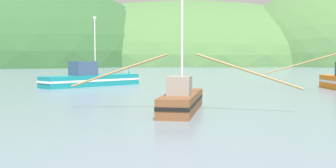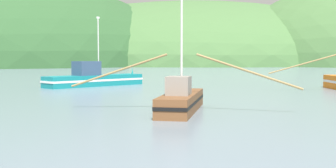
% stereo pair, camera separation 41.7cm
% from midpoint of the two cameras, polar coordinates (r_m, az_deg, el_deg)
% --- Properties ---
extents(hill_far_right, '(187.51, 150.01, 56.86)m').
position_cam_midpoint_polar(hill_far_right, '(197.82, 2.25, 2.82)').
color(hill_far_right, '#47703D').
rests_on(hill_far_right, ground).
extents(hill_mid_left, '(114.33, 91.46, 49.94)m').
position_cam_midpoint_polar(hill_mid_left, '(182.57, -12.56, 2.66)').
color(hill_mid_left, '#47703D').
rests_on(hill_mid_left, ground).
extents(fishing_boat_brown, '(12.66, 7.55, 7.67)m').
position_cam_midpoint_polar(fishing_boat_brown, '(22.49, 1.39, -2.17)').
color(fishing_boat_brown, brown).
rests_on(fishing_boat_brown, ground).
extents(fishing_boat_teal, '(9.46, 9.59, 7.20)m').
position_cam_midpoint_polar(fishing_boat_teal, '(43.25, -10.98, 0.74)').
color(fishing_boat_teal, '#147F84').
rests_on(fishing_boat_teal, ground).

